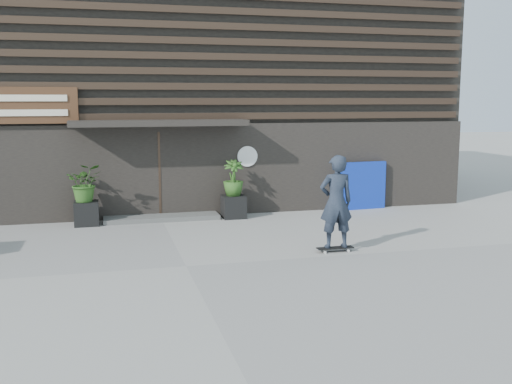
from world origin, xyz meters
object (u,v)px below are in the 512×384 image
object	(u,v)px
planter_pot_left	(87,213)
skateboarder	(336,202)
blue_tarp	(362,186)
planter_pot_right	(234,207)

from	to	relation	value
planter_pot_left	skateboarder	distance (m)	6.56
blue_tarp	planter_pot_right	bearing A→B (deg)	179.53
blue_tarp	skateboarder	xyz separation A→B (m)	(-2.60, -4.39, 0.37)
blue_tarp	planter_pot_left	bearing A→B (deg)	177.33
planter_pot_left	planter_pot_right	distance (m)	3.80
planter_pot_left	planter_pot_right	bearing A→B (deg)	0.00
planter_pot_right	skateboarder	xyz separation A→B (m)	(1.26, -4.09, 0.76)
planter_pot_left	blue_tarp	xyz separation A→B (m)	(7.67, 0.30, 0.39)
planter_pot_left	blue_tarp	distance (m)	7.68
planter_pot_right	skateboarder	size ratio (longest dim) A/B	0.30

